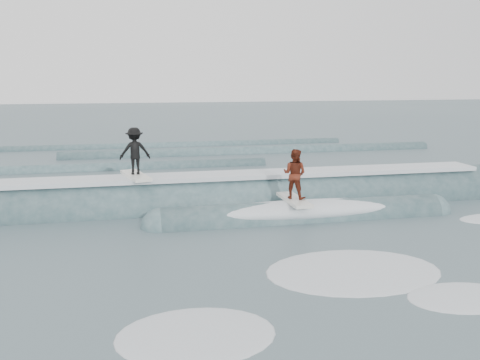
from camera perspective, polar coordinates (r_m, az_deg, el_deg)
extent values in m
plane|color=#3D5059|center=(13.38, 4.29, -8.36)|extent=(160.00, 160.00, 0.00)
cylinder|color=#345157|center=(18.62, -0.66, -2.75)|extent=(19.69, 2.02, 2.02)
cylinder|color=#345157|center=(17.03, 6.81, -4.14)|extent=(9.00, 1.17, 1.17)
sphere|color=#345157|center=(16.16, -8.51, -5.02)|extent=(1.17, 1.17, 1.17)
sphere|color=#345157|center=(18.95, 19.80, -3.16)|extent=(1.17, 1.17, 1.17)
cube|color=white|center=(18.39, -0.67, 0.52)|extent=(18.00, 1.30, 0.14)
ellipsoid|color=white|center=(16.95, 6.84, -3.17)|extent=(7.60, 1.30, 0.60)
cube|color=white|center=(18.00, -11.07, 0.47)|extent=(1.01, 2.07, 0.10)
imported|color=black|center=(17.87, -11.16, 3.06)|extent=(1.04, 0.66, 1.54)
cube|color=silver|center=(16.77, 5.79, -2.12)|extent=(0.59, 2.01, 0.10)
imported|color=#561D10|center=(16.60, 5.84, 0.66)|extent=(0.96, 0.93, 1.55)
ellipsoid|color=white|center=(12.04, 22.74, -11.49)|extent=(2.46, 1.67, 0.10)
ellipsoid|color=white|center=(12.81, 11.99, -9.48)|extent=(3.82, 2.61, 0.10)
ellipsoid|color=white|center=(9.73, -4.72, -16.14)|extent=(3.08, 2.10, 0.10)
cylinder|color=#345157|center=(26.76, -20.84, 0.77)|extent=(22.00, 0.70, 0.70)
cylinder|color=#345157|center=(31.30, 1.51, 2.89)|extent=(22.00, 0.80, 0.80)
cylinder|color=#345157|center=(34.52, -6.79, 3.58)|extent=(22.00, 0.60, 0.60)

